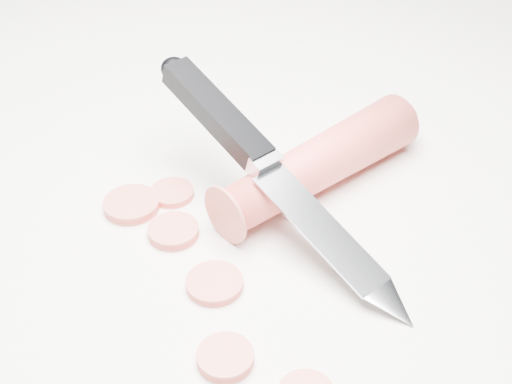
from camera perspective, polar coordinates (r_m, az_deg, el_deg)
The scene contains 8 objects.
ground at distance 0.49m, azimuth 0.00°, elevation -2.50°, with size 2.40×2.40×0.00m, color white.
carrot at distance 0.51m, azimuth 5.05°, elevation 2.31°, with size 0.04×0.04×0.17m, color #DB443B.
carrot_slice_0 at distance 0.45m, azimuth -3.33°, elevation -7.31°, with size 0.04×0.04×0.01m, color #D05C4B.
carrot_slice_1 at distance 0.52m, azimuth -6.73°, elevation -0.06°, with size 0.03×0.03×0.01m, color #D05C4B.
carrot_slice_2 at distance 0.48m, azimuth -6.63°, elevation -3.13°, with size 0.03×0.03×0.01m, color #D05C4B.
carrot_slice_3 at distance 0.51m, azimuth -9.94°, elevation -1.00°, with size 0.04×0.04×0.01m, color #D05C4B.
carrot_slice_5 at distance 0.41m, azimuth -2.47°, elevation -13.10°, with size 0.03×0.03×0.01m, color #D05C4B.
kitchen_knife at distance 0.47m, azimuth 1.84°, elevation 1.38°, with size 0.25×0.08×0.08m, color #B6B8BD, non-canonical shape.
Camera 1 is at (0.21, -0.30, 0.33)m, focal length 50.00 mm.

